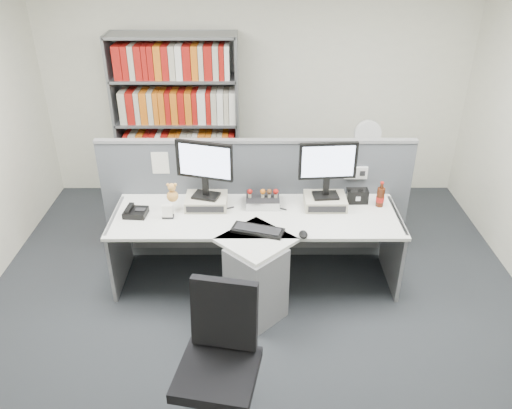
{
  "coord_description": "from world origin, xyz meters",
  "views": [
    {
      "loc": [
        -0.01,
        -3.16,
        3.04
      ],
      "look_at": [
        0.0,
        0.65,
        0.92
      ],
      "focal_mm": 35.8,
      "sensor_mm": 36.0,
      "label": 1
    }
  ],
  "objects_px": {
    "cola_bottle": "(380,197)",
    "desktop_pc": "(263,200)",
    "desk_calendar": "(168,212)",
    "monitor_left": "(204,165)",
    "desk_fan": "(367,137)",
    "keyboard": "(258,230)",
    "desk_phone": "(135,212)",
    "shelving_unit": "(178,125)",
    "mouse": "(303,234)",
    "monitor_right": "(328,165)",
    "office_chair": "(220,358)",
    "desk": "(256,253)",
    "speaker": "(357,196)",
    "filing_cabinet": "(361,191)"
  },
  "relations": [
    {
      "from": "monitor_right",
      "to": "office_chair",
      "type": "bearing_deg",
      "value": -116.73
    },
    {
      "from": "filing_cabinet",
      "to": "desk_fan",
      "type": "distance_m",
      "value": 0.66
    },
    {
      "from": "desktop_pc",
      "to": "keyboard",
      "type": "height_order",
      "value": "desktop_pc"
    },
    {
      "from": "office_chair",
      "to": "desk_fan",
      "type": "bearing_deg",
      "value": 62.47
    },
    {
      "from": "desktop_pc",
      "to": "office_chair",
      "type": "relative_size",
      "value": 0.29
    },
    {
      "from": "shelving_unit",
      "to": "mouse",
      "type": "bearing_deg",
      "value": -56.96
    },
    {
      "from": "keyboard",
      "to": "shelving_unit",
      "type": "height_order",
      "value": "shelving_unit"
    },
    {
      "from": "monitor_right",
      "to": "desktop_pc",
      "type": "distance_m",
      "value": 0.69
    },
    {
      "from": "monitor_right",
      "to": "cola_bottle",
      "type": "relative_size",
      "value": 2.16
    },
    {
      "from": "keyboard",
      "to": "desk_phone",
      "type": "xyz_separation_m",
      "value": [
        -1.1,
        0.28,
        0.02
      ]
    },
    {
      "from": "monitor_left",
      "to": "desk_calendar",
      "type": "xyz_separation_m",
      "value": [
        -0.33,
        -0.21,
        -0.37
      ]
    },
    {
      "from": "speaker",
      "to": "filing_cabinet",
      "type": "distance_m",
      "value": 1.07
    },
    {
      "from": "desk_calendar",
      "to": "desk_phone",
      "type": "bearing_deg",
      "value": 172.27
    },
    {
      "from": "desktop_pc",
      "to": "desk_calendar",
      "type": "distance_m",
      "value": 0.88
    },
    {
      "from": "cola_bottle",
      "to": "desk",
      "type": "bearing_deg",
      "value": -161.36
    },
    {
      "from": "desk_calendar",
      "to": "speaker",
      "type": "xyz_separation_m",
      "value": [
        1.74,
        0.28,
        0.01
      ]
    },
    {
      "from": "monitor_right",
      "to": "speaker",
      "type": "distance_m",
      "value": 0.47
    },
    {
      "from": "desk",
      "to": "keyboard",
      "type": "bearing_deg",
      "value": -76.77
    },
    {
      "from": "desk",
      "to": "filing_cabinet",
      "type": "distance_m",
      "value": 1.85
    },
    {
      "from": "desk_calendar",
      "to": "shelving_unit",
      "type": "height_order",
      "value": "shelving_unit"
    },
    {
      "from": "monitor_right",
      "to": "desk_fan",
      "type": "xyz_separation_m",
      "value": [
        0.56,
        1.02,
        -0.13
      ]
    },
    {
      "from": "desk",
      "to": "cola_bottle",
      "type": "relative_size",
      "value": 10.57
    },
    {
      "from": "monitor_left",
      "to": "keyboard",
      "type": "height_order",
      "value": "monitor_left"
    },
    {
      "from": "monitor_right",
      "to": "shelving_unit",
      "type": "xyz_separation_m",
      "value": [
        -1.54,
        1.46,
        -0.16
      ]
    },
    {
      "from": "monitor_right",
      "to": "shelving_unit",
      "type": "height_order",
      "value": "shelving_unit"
    },
    {
      "from": "desktop_pc",
      "to": "mouse",
      "type": "bearing_deg",
      "value": -59.5
    },
    {
      "from": "monitor_right",
      "to": "desk_fan",
      "type": "bearing_deg",
      "value": 61.14
    },
    {
      "from": "monitor_left",
      "to": "office_chair",
      "type": "bearing_deg",
      "value": -82.66
    },
    {
      "from": "desktop_pc",
      "to": "keyboard",
      "type": "bearing_deg",
      "value": -95.81
    },
    {
      "from": "monitor_left",
      "to": "desk_fan",
      "type": "height_order",
      "value": "monitor_left"
    },
    {
      "from": "monitor_left",
      "to": "keyboard",
      "type": "bearing_deg",
      "value": -43.18
    },
    {
      "from": "keyboard",
      "to": "cola_bottle",
      "type": "relative_size",
      "value": 1.93
    },
    {
      "from": "cola_bottle",
      "to": "desktop_pc",
      "type": "bearing_deg",
      "value": 178.23
    },
    {
      "from": "keyboard",
      "to": "speaker",
      "type": "height_order",
      "value": "speaker"
    },
    {
      "from": "desk_phone",
      "to": "monitor_left",
      "type": "bearing_deg",
      "value": 14.73
    },
    {
      "from": "cola_bottle",
      "to": "shelving_unit",
      "type": "bearing_deg",
      "value": 144.51
    },
    {
      "from": "mouse",
      "to": "desk_phone",
      "type": "bearing_deg",
      "value": 166.25
    },
    {
      "from": "desktop_pc",
      "to": "shelving_unit",
      "type": "relative_size",
      "value": 0.15
    },
    {
      "from": "keyboard",
      "to": "monitor_left",
      "type": "bearing_deg",
      "value": 136.82
    },
    {
      "from": "office_chair",
      "to": "desk_phone",
      "type": "bearing_deg",
      "value": 118.41
    },
    {
      "from": "mouse",
      "to": "desk_calendar",
      "type": "distance_m",
      "value": 1.23
    },
    {
      "from": "desk_phone",
      "to": "filing_cabinet",
      "type": "bearing_deg",
      "value": 27.32
    },
    {
      "from": "speaker",
      "to": "office_chair",
      "type": "relative_size",
      "value": 0.19
    },
    {
      "from": "monitor_right",
      "to": "office_chair",
      "type": "height_order",
      "value": "monitor_right"
    },
    {
      "from": "desk_fan",
      "to": "mouse",
      "type": "bearing_deg",
      "value": -117.51
    },
    {
      "from": "mouse",
      "to": "office_chair",
      "type": "bearing_deg",
      "value": -117.55
    },
    {
      "from": "keyboard",
      "to": "desktop_pc",
      "type": "bearing_deg",
      "value": 84.19
    },
    {
      "from": "desk_calendar",
      "to": "cola_bottle",
      "type": "bearing_deg",
      "value": 6.18
    },
    {
      "from": "monitor_right",
      "to": "desk_phone",
      "type": "height_order",
      "value": "monitor_right"
    },
    {
      "from": "desk_phone",
      "to": "cola_bottle",
      "type": "xyz_separation_m",
      "value": [
        2.24,
        0.17,
        0.06
      ]
    }
  ]
}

